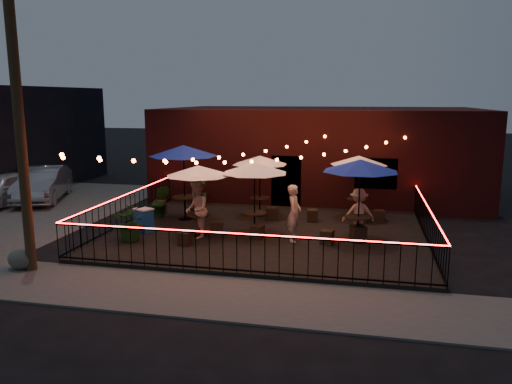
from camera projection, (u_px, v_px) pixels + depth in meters
ground at (254, 255)px, 14.47m from camera, size 110.00×110.00×0.00m
patio at (267, 234)px, 16.38m from camera, size 10.00×8.00×0.15m
sidewalk at (223, 297)px, 11.35m from camera, size 18.00×2.50×0.05m
brick_building at (320, 151)px, 23.48m from camera, size 14.00×8.00×4.00m
utility_pole at (19, 118)px, 12.35m from camera, size 0.26×0.26×8.00m
fence_front at (237, 253)px, 12.43m from camera, size 10.00×0.04×1.04m
fence_left at (126, 209)px, 17.31m from camera, size 0.04×8.00×1.04m
fence_right at (428, 225)px, 15.23m from camera, size 0.04×8.00×1.04m
festoon_lights at (234, 160)px, 15.84m from camera, size 10.02×8.72×1.32m
cafe_table_0 at (198, 172)px, 15.55m from camera, size 2.22×2.22×2.26m
cafe_table_1 at (183, 152)px, 17.60m from camera, size 3.12×3.12×2.69m
cafe_table_2 at (254, 169)px, 15.63m from camera, size 2.59×2.59×2.34m
cafe_table_3 at (260, 161)px, 18.21m from camera, size 2.67×2.67×2.25m
cafe_table_4 at (360, 167)px, 14.82m from camera, size 2.97×2.97×2.54m
cafe_table_5 at (359, 161)px, 17.96m from camera, size 2.31×2.31×2.28m
bistro_chair_0 at (129, 231)px, 15.70m from camera, size 0.42×0.42×0.41m
bistro_chair_1 at (185, 239)px, 14.86m from camera, size 0.36×0.36×0.40m
bistro_chair_2 at (160, 207)px, 18.90m from camera, size 0.45×0.45×0.49m
bistro_chair_3 at (199, 212)px, 18.14m from camera, size 0.54×0.54×0.49m
bistro_chair_4 at (217, 229)px, 15.78m from camera, size 0.52×0.52×0.49m
bistro_chair_5 at (257, 232)px, 15.55m from camera, size 0.43×0.43×0.42m
bistro_chair_6 at (272, 214)px, 17.90m from camera, size 0.50×0.50×0.47m
bistro_chair_7 at (312, 216)px, 17.69m from camera, size 0.42×0.42×0.43m
bistro_chair_8 at (327, 237)px, 14.97m from camera, size 0.42×0.42×0.43m
bistro_chair_9 at (358, 234)px, 15.22m from camera, size 0.55×0.55×0.49m
bistro_chair_10 at (361, 217)px, 17.55m from camera, size 0.37×0.37×0.40m
bistro_chair_11 at (379, 216)px, 17.57m from camera, size 0.42×0.42×0.43m
patron_a at (294, 213)px, 15.17m from camera, size 0.46×0.66×1.75m
patron_b at (197, 209)px, 15.53m from camera, size 0.94×1.06×1.81m
patron_c at (358, 213)px, 15.58m from camera, size 1.13×0.83×1.56m
potted_shrub_a at (132, 222)px, 15.24m from camera, size 1.36×1.28×1.21m
potted_shrub_b at (161, 201)px, 18.26m from camera, size 0.79×0.71×1.20m
potted_shrub_c at (199, 191)px, 20.29m from camera, size 0.76×0.76×1.19m
cooler at (144, 220)px, 16.29m from camera, size 0.72×0.64×0.79m
boulder at (22, 259)px, 13.13m from camera, size 0.93×0.84×0.64m
car_white at (1, 189)px, 20.86m from camera, size 1.71×4.15×1.41m
car_silver at (43, 184)px, 21.90m from camera, size 3.11×4.84×1.51m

